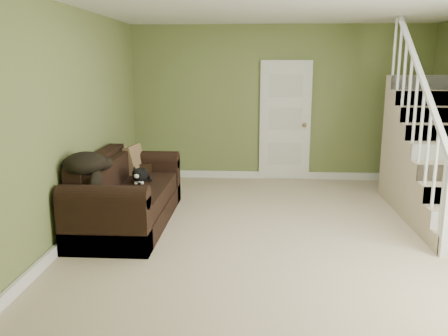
# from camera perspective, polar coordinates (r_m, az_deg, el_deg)

# --- Properties ---
(floor) EXTENTS (5.00, 5.50, 0.01)m
(floor) POSITION_cam_1_polar(r_m,az_deg,el_deg) (5.73, 7.80, -7.70)
(floor) COLOR tan
(floor) RESTS_ON ground
(ceiling) EXTENTS (5.00, 5.50, 0.01)m
(ceiling) POSITION_cam_1_polar(r_m,az_deg,el_deg) (5.42, 8.65, 19.07)
(ceiling) COLOR white
(ceiling) RESTS_ON wall_back
(wall_back) EXTENTS (5.00, 0.04, 2.60)m
(wall_back) POSITION_cam_1_polar(r_m,az_deg,el_deg) (8.15, 6.70, 7.71)
(wall_back) COLOR olive
(wall_back) RESTS_ON floor
(wall_front) EXTENTS (5.00, 0.04, 2.60)m
(wall_front) POSITION_cam_1_polar(r_m,az_deg,el_deg) (2.73, 12.64, -1.90)
(wall_front) COLOR olive
(wall_front) RESTS_ON floor
(wall_left) EXTENTS (0.04, 5.50, 2.60)m
(wall_left) POSITION_cam_1_polar(r_m,az_deg,el_deg) (5.79, -17.41, 5.31)
(wall_left) COLOR olive
(wall_left) RESTS_ON floor
(baseboard_back) EXTENTS (5.00, 0.04, 0.12)m
(baseboard_back) POSITION_cam_1_polar(r_m,az_deg,el_deg) (8.32, 6.50, -0.85)
(baseboard_back) COLOR white
(baseboard_back) RESTS_ON floor
(baseboard_left) EXTENTS (0.04, 5.50, 0.12)m
(baseboard_left) POSITION_cam_1_polar(r_m,az_deg,el_deg) (6.05, -16.38, -6.42)
(baseboard_left) COLOR white
(baseboard_left) RESTS_ON floor
(door) EXTENTS (0.86, 0.12, 2.02)m
(door) POSITION_cam_1_polar(r_m,az_deg,el_deg) (8.15, 7.37, 5.61)
(door) COLOR white
(door) RESTS_ON floor
(staircase) EXTENTS (1.00, 2.51, 2.82)m
(staircase) POSITION_cam_1_polar(r_m,az_deg,el_deg) (6.91, 24.10, 0.33)
(staircase) COLOR tan
(staircase) RESTS_ON floor
(sofa) EXTENTS (0.95, 2.20, 0.87)m
(sofa) POSITION_cam_1_polar(r_m,az_deg,el_deg) (6.02, -11.81, -3.53)
(sofa) COLOR black
(sofa) RESTS_ON floor
(side_table) EXTENTS (0.61, 0.61, 0.82)m
(side_table) POSITION_cam_1_polar(r_m,az_deg,el_deg) (6.98, -10.78, -1.52)
(side_table) COLOR black
(side_table) RESTS_ON floor
(cat) EXTENTS (0.25, 0.52, 0.25)m
(cat) POSITION_cam_1_polar(r_m,az_deg,el_deg) (6.14, -10.07, -0.87)
(cat) COLOR black
(cat) RESTS_ON sofa
(banana) EXTENTS (0.15, 0.16, 0.05)m
(banana) POSITION_cam_1_polar(r_m,az_deg,el_deg) (5.53, -9.99, -3.12)
(banana) COLOR yellow
(banana) RESTS_ON sofa
(throw_pillow) EXTENTS (0.25, 0.42, 0.41)m
(throw_pillow) POSITION_cam_1_polar(r_m,az_deg,el_deg) (6.71, -10.67, 1.05)
(throw_pillow) COLOR #4D331E
(throw_pillow) RESTS_ON sofa
(throw_blanket) EXTENTS (0.45, 0.59, 0.24)m
(throw_blanket) POSITION_cam_1_polar(r_m,az_deg,el_deg) (5.39, -16.47, 0.56)
(throw_blanket) COLOR black
(throw_blanket) RESTS_ON sofa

